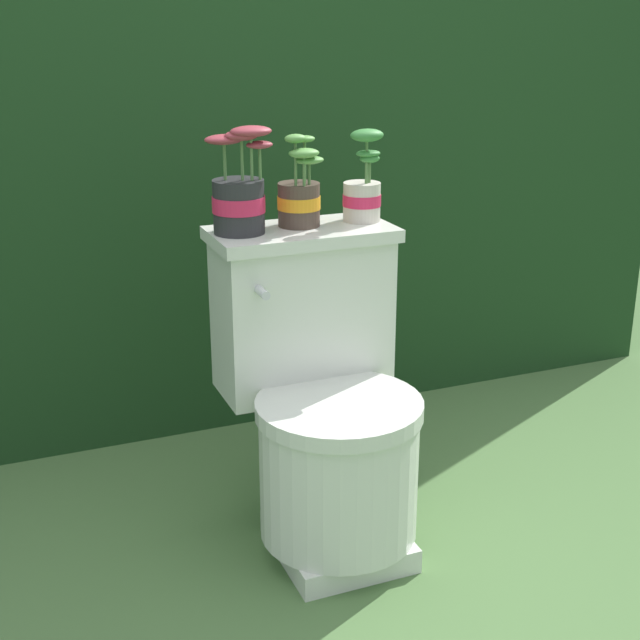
# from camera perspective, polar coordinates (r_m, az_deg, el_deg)

# --- Properties ---
(ground_plane) EXTENTS (12.00, 12.00, 0.00)m
(ground_plane) POSITION_cam_1_polar(r_m,az_deg,el_deg) (2.20, 0.13, -14.71)
(ground_plane) COLOR #4C703D
(hedge_backdrop) EXTENTS (3.11, 0.88, 1.53)m
(hedge_backdrop) POSITION_cam_1_polar(r_m,az_deg,el_deg) (3.00, -8.69, 10.09)
(hedge_backdrop) COLOR #193819
(hedge_backdrop) RESTS_ON ground
(toilet) EXTENTS (0.43, 0.53, 0.75)m
(toilet) POSITION_cam_1_polar(r_m,az_deg,el_deg) (2.12, 0.25, -5.61)
(toilet) COLOR silver
(toilet) RESTS_ON ground
(potted_plant_left) EXTENTS (0.15, 0.12, 0.24)m
(potted_plant_left) POSITION_cam_1_polar(r_m,az_deg,el_deg) (2.05, -5.20, 8.02)
(potted_plant_left) COLOR #262628
(potted_plant_left) RESTS_ON toilet
(potted_plant_midleft) EXTENTS (0.10, 0.12, 0.22)m
(potted_plant_midleft) POSITION_cam_1_polar(r_m,az_deg,el_deg) (2.11, -1.32, 7.95)
(potted_plant_midleft) COLOR #47382D
(potted_plant_midleft) RESTS_ON toilet
(potted_plant_middle) EXTENTS (0.09, 0.09, 0.22)m
(potted_plant_middle) POSITION_cam_1_polar(r_m,az_deg,el_deg) (2.17, 2.76, 8.30)
(potted_plant_middle) COLOR beige
(potted_plant_middle) RESTS_ON toilet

